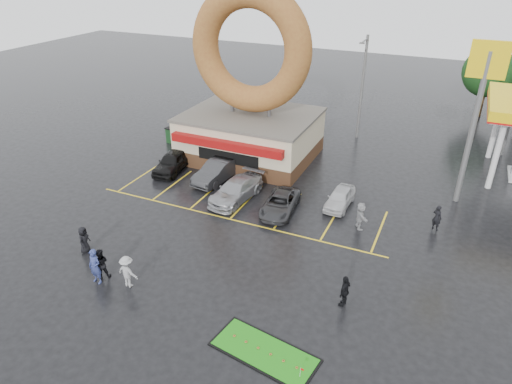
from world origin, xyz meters
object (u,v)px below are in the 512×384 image
at_px(shell_sign, 480,95).
at_px(car_black, 173,162).
at_px(donut_shop, 250,104).
at_px(streetlight_left, 215,72).
at_px(car_silver, 236,190).
at_px(car_grey, 280,203).
at_px(streetlight_mid, 362,86).
at_px(putting_green, 264,352).
at_px(dumpster, 178,136).
at_px(person_blue, 95,266).
at_px(person_cameraman, 345,291).
at_px(car_white, 340,198).
at_px(car_dgrey, 218,171).

bearing_deg(shell_sign, car_black, -168.86).
distance_m(donut_shop, streetlight_left, 9.87).
xyz_separation_m(car_silver, car_grey, (3.35, -0.28, -0.12)).
bearing_deg(streetlight_mid, putting_green, -84.92).
relative_size(car_silver, dumpster, 2.72).
height_order(car_black, person_blue, person_blue).
bearing_deg(person_cameraman, putting_green, -16.93).
bearing_deg(car_silver, person_cameraman, -30.53).
xyz_separation_m(donut_shop, car_black, (-4.32, -4.97, -3.71)).
height_order(streetlight_mid, car_white, streetlight_mid).
distance_m(streetlight_left, streetlight_mid, 14.04).
distance_m(streetlight_mid, car_white, 13.74).
bearing_deg(person_cameraman, donut_shop, -129.77).
bearing_deg(putting_green, car_black, 134.99).
height_order(car_white, person_cameraman, person_cameraman).
xyz_separation_m(car_dgrey, car_grey, (5.89, -2.36, -0.18)).
xyz_separation_m(shell_sign, streetlight_left, (-23.00, 7.92, -2.60)).
relative_size(car_dgrey, person_blue, 2.38).
distance_m(shell_sign, car_dgrey, 18.08).
xyz_separation_m(car_silver, dumpster, (-9.35, 7.16, -0.06)).
bearing_deg(car_black, streetlight_mid, 41.82).
xyz_separation_m(shell_sign, streetlight_mid, (-9.00, 8.92, -2.60)).
bearing_deg(car_dgrey, dumpster, 150.94).
distance_m(shell_sign, streetlight_left, 24.46).
xyz_separation_m(donut_shop, person_cameraman, (11.67, -14.34, -3.61)).
bearing_deg(person_cameraman, streetlight_mid, -157.07).
bearing_deg(car_silver, car_grey, 2.32).
height_order(car_grey, person_blue, person_blue).
bearing_deg(person_blue, donut_shop, 92.88).
distance_m(shell_sign, car_white, 10.60).
xyz_separation_m(streetlight_mid, car_white, (1.91, -12.95, -4.17)).
bearing_deg(car_silver, car_black, 169.39).
bearing_deg(streetlight_mid, donut_shop, -131.38).
bearing_deg(person_cameraman, shell_sign, 173.14).
height_order(dumpster, putting_green, dumpster).
bearing_deg(dumpster, donut_shop, 7.46).
bearing_deg(car_white, person_blue, -123.66).
bearing_deg(person_blue, streetlight_left, 108.99).
height_order(car_silver, dumpster, car_silver).
bearing_deg(car_white, car_grey, -143.37).
height_order(car_dgrey, car_white, car_dgrey).
xyz_separation_m(streetlight_mid, person_cameraman, (4.67, -22.29, -3.93)).
bearing_deg(donut_shop, dumpster, 179.10).
bearing_deg(person_blue, streetlight_mid, 78.16).
height_order(car_black, person_cameraman, person_cameraman).
bearing_deg(car_dgrey, person_blue, -82.42).
distance_m(car_silver, dumpster, 11.78).
relative_size(car_black, car_silver, 0.90).
relative_size(streetlight_mid, putting_green, 1.84).
height_order(donut_shop, person_cameraman, donut_shop).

